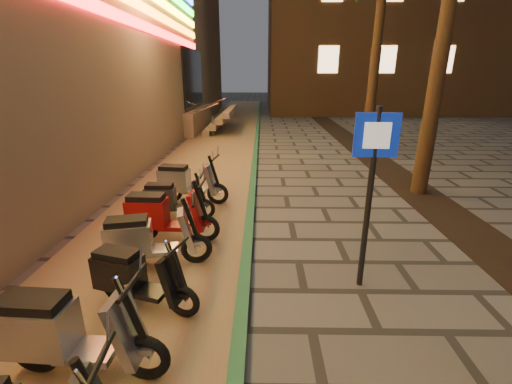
{
  "coord_description": "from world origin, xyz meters",
  "views": [
    {
      "loc": [
        -0.64,
        -1.81,
        3.04
      ],
      "look_at": [
        -0.73,
        3.5,
        1.2
      ],
      "focal_mm": 24.0,
      "sensor_mm": 36.0,
      "label": 1
    }
  ],
  "objects_px": {
    "pedestrian_sign": "(372,176)",
    "scooter_9": "(171,199)",
    "scooter_10": "(185,182)",
    "scooter_6": "(134,277)",
    "scooter_7": "(146,240)",
    "scooter_8": "(162,215)",
    "scooter_5": "(63,333)"
  },
  "relations": [
    {
      "from": "scooter_9",
      "to": "scooter_10",
      "type": "distance_m",
      "value": 1.04
    },
    {
      "from": "pedestrian_sign",
      "to": "scooter_9",
      "type": "bearing_deg",
      "value": 148.04
    },
    {
      "from": "scooter_8",
      "to": "scooter_9",
      "type": "distance_m",
      "value": 1.05
    },
    {
      "from": "scooter_5",
      "to": "scooter_9",
      "type": "xyz_separation_m",
      "value": [
        0.06,
        4.14,
        -0.07
      ]
    },
    {
      "from": "scooter_7",
      "to": "scooter_10",
      "type": "relative_size",
      "value": 0.97
    },
    {
      "from": "scooter_6",
      "to": "scooter_9",
      "type": "height_order",
      "value": "scooter_6"
    },
    {
      "from": "scooter_6",
      "to": "scooter_8",
      "type": "bearing_deg",
      "value": 111.22
    },
    {
      "from": "scooter_8",
      "to": "scooter_10",
      "type": "height_order",
      "value": "scooter_8"
    },
    {
      "from": "pedestrian_sign",
      "to": "scooter_9",
      "type": "xyz_separation_m",
      "value": [
        -3.47,
        2.44,
        -1.26
      ]
    },
    {
      "from": "scooter_7",
      "to": "pedestrian_sign",
      "type": "bearing_deg",
      "value": -19.7
    },
    {
      "from": "scooter_5",
      "to": "scooter_7",
      "type": "height_order",
      "value": "scooter_5"
    },
    {
      "from": "scooter_8",
      "to": "scooter_10",
      "type": "xyz_separation_m",
      "value": [
        -0.01,
        2.08,
        -0.0
      ]
    },
    {
      "from": "scooter_6",
      "to": "scooter_10",
      "type": "bearing_deg",
      "value": 108.84
    },
    {
      "from": "scooter_8",
      "to": "scooter_9",
      "type": "xyz_separation_m",
      "value": [
        -0.09,
        1.04,
        -0.07
      ]
    },
    {
      "from": "scooter_6",
      "to": "scooter_10",
      "type": "distance_m",
      "value": 4.04
    },
    {
      "from": "scooter_8",
      "to": "scooter_9",
      "type": "height_order",
      "value": "scooter_8"
    },
    {
      "from": "scooter_6",
      "to": "scooter_10",
      "type": "height_order",
      "value": "scooter_10"
    },
    {
      "from": "pedestrian_sign",
      "to": "scooter_5",
      "type": "relative_size",
      "value": 1.51
    },
    {
      "from": "scooter_10",
      "to": "scooter_6",
      "type": "bearing_deg",
      "value": -79.99
    },
    {
      "from": "pedestrian_sign",
      "to": "scooter_8",
      "type": "relative_size",
      "value": 1.53
    },
    {
      "from": "scooter_8",
      "to": "scooter_5",
      "type": "bearing_deg",
      "value": -91.29
    },
    {
      "from": "scooter_6",
      "to": "scooter_8",
      "type": "height_order",
      "value": "scooter_8"
    },
    {
      "from": "scooter_6",
      "to": "scooter_7",
      "type": "xyz_separation_m",
      "value": [
        -0.15,
        0.99,
        0.05
      ]
    },
    {
      "from": "pedestrian_sign",
      "to": "scooter_6",
      "type": "distance_m",
      "value": 3.49
    },
    {
      "from": "scooter_7",
      "to": "scooter_6",
      "type": "bearing_deg",
      "value": -93.66
    },
    {
      "from": "scooter_9",
      "to": "scooter_7",
      "type": "bearing_deg",
      "value": -88.08
    },
    {
      "from": "scooter_6",
      "to": "scooter_9",
      "type": "xyz_separation_m",
      "value": [
        -0.26,
        3.0,
        -0.0
      ]
    },
    {
      "from": "scooter_5",
      "to": "scooter_10",
      "type": "distance_m",
      "value": 5.17
    },
    {
      "from": "scooter_7",
      "to": "scooter_9",
      "type": "distance_m",
      "value": 2.02
    },
    {
      "from": "scooter_7",
      "to": "scooter_10",
      "type": "bearing_deg",
      "value": 77.93
    },
    {
      "from": "scooter_10",
      "to": "scooter_7",
      "type": "bearing_deg",
      "value": -82.07
    },
    {
      "from": "scooter_5",
      "to": "scooter_7",
      "type": "relative_size",
      "value": 1.04
    }
  ]
}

